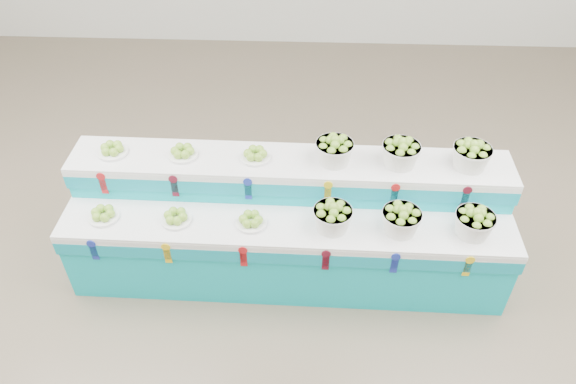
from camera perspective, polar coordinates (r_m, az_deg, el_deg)
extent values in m
plane|color=#71644E|center=(4.57, -0.43, -12.64)|extent=(10.00, 10.00, 0.00)
cylinder|color=white|center=(4.49, -18.87, -2.14)|extent=(0.25, 0.25, 0.10)
cylinder|color=white|center=(4.31, -11.71, -2.52)|extent=(0.25, 0.25, 0.10)
cylinder|color=white|center=(4.21, -3.92, -2.89)|extent=(0.25, 0.25, 0.10)
cylinder|color=white|center=(4.62, -18.01, 4.35)|extent=(0.25, 0.25, 0.10)
cylinder|color=white|center=(4.45, -11.03, 4.23)|extent=(0.25, 0.25, 0.10)
cylinder|color=white|center=(4.35, -3.45, 4.04)|extent=(0.25, 0.25, 0.10)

